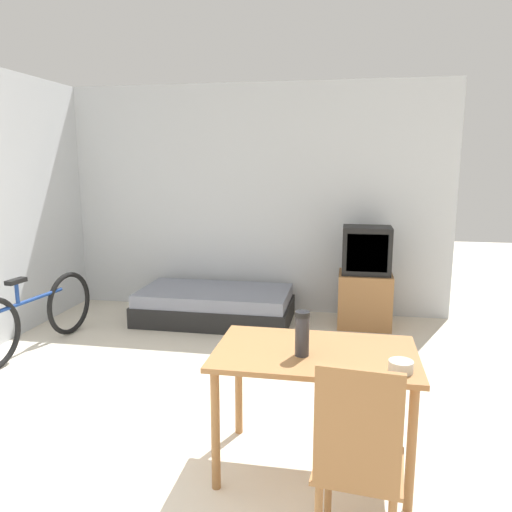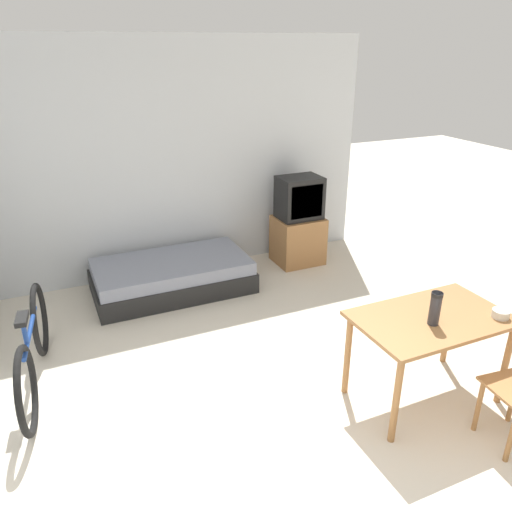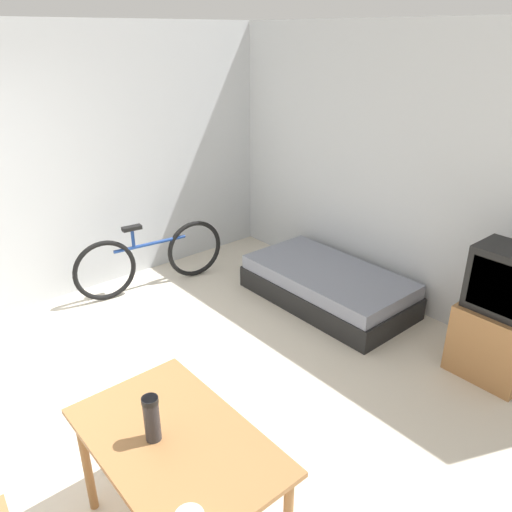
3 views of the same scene
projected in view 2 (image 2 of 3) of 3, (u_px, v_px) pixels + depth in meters
wall_back at (163, 162)px, 5.68m from camera, size 5.06×0.06×2.70m
daybed at (172, 276)px, 5.62m from camera, size 1.74×0.93×0.37m
tv at (298, 224)px, 6.23m from camera, size 0.58×0.49×1.11m
dining_table at (430, 328)px, 3.74m from camera, size 1.15×0.71×0.73m
bicycle at (34, 350)px, 3.99m from camera, size 0.26×1.68×0.75m
thermos_flask at (435, 307)px, 3.55m from camera, size 0.08×0.08×0.25m
mate_bowl at (501, 314)px, 3.68m from camera, size 0.13×0.13×0.06m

